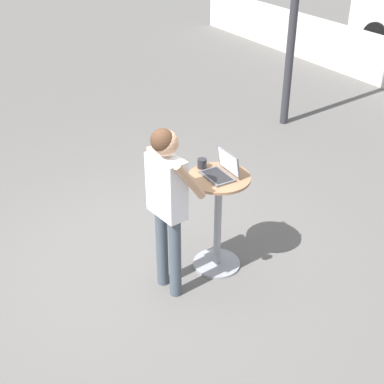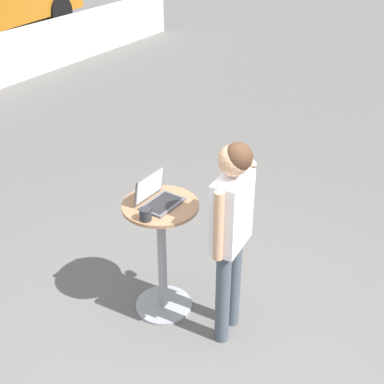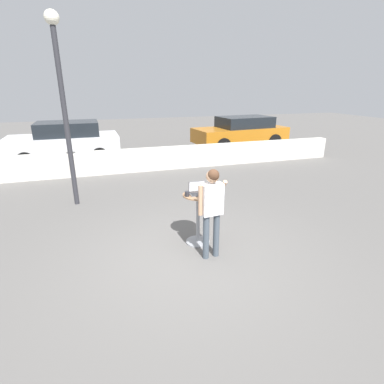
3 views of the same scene
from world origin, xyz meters
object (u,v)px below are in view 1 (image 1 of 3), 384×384
Objects in this scene: cafe_table at (218,216)px; standing_person at (167,194)px; laptop at (221,171)px; coffee_mug at (202,163)px.

standing_person is (0.05, -0.57, 0.45)m from cafe_table.
standing_person is at bearing -84.96° from cafe_table.
cafe_table is at bearing 95.04° from standing_person.
laptop is (0.00, 0.02, 0.48)m from cafe_table.
cafe_table is 3.10× the size of laptop.
coffee_mug is 0.07× the size of standing_person.
laptop reaches higher than coffee_mug.
laptop is at bearing 14.96° from coffee_mug.
standing_person is at bearing -85.28° from laptop.
laptop reaches higher than cafe_table.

